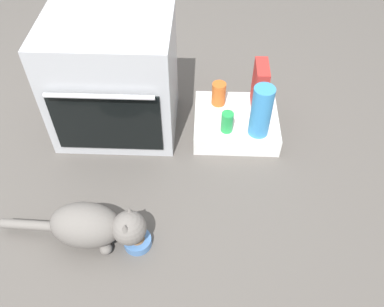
{
  "coord_description": "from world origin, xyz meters",
  "views": [
    {
      "loc": [
        0.51,
        -1.34,
        1.67
      ],
      "look_at": [
        0.46,
        -0.07,
        0.25
      ],
      "focal_mm": 37.52,
      "sensor_mm": 36.0,
      "label": 1
    }
  ],
  "objects_px": {
    "food_bowl": "(137,241)",
    "cereal_box": "(260,87)",
    "oven": "(113,80)",
    "cat": "(93,226)",
    "pantry_cabinet": "(236,123)",
    "soda_can": "(227,122)",
    "water_bottle": "(261,112)",
    "sauce_jar": "(219,94)"
  },
  "relations": [
    {
      "from": "cereal_box",
      "to": "water_bottle",
      "type": "bearing_deg",
      "value": -92.61
    },
    {
      "from": "pantry_cabinet",
      "to": "food_bowl",
      "type": "height_order",
      "value": "pantry_cabinet"
    },
    {
      "from": "sauce_jar",
      "to": "cereal_box",
      "type": "distance_m",
      "value": 0.24
    },
    {
      "from": "oven",
      "to": "pantry_cabinet",
      "type": "relative_size",
      "value": 1.39
    },
    {
      "from": "cat",
      "to": "cereal_box",
      "type": "height_order",
      "value": "cereal_box"
    },
    {
      "from": "water_bottle",
      "to": "soda_can",
      "type": "distance_m",
      "value": 0.19
    },
    {
      "from": "food_bowl",
      "to": "soda_can",
      "type": "bearing_deg",
      "value": 57.49
    },
    {
      "from": "pantry_cabinet",
      "to": "cereal_box",
      "type": "bearing_deg",
      "value": 35.34
    },
    {
      "from": "food_bowl",
      "to": "cereal_box",
      "type": "distance_m",
      "value": 1.07
    },
    {
      "from": "food_bowl",
      "to": "soda_can",
      "type": "distance_m",
      "value": 0.79
    },
    {
      "from": "pantry_cabinet",
      "to": "cereal_box",
      "type": "height_order",
      "value": "cereal_box"
    },
    {
      "from": "oven",
      "to": "sauce_jar",
      "type": "distance_m",
      "value": 0.6
    },
    {
      "from": "sauce_jar",
      "to": "water_bottle",
      "type": "bearing_deg",
      "value": -47.31
    },
    {
      "from": "food_bowl",
      "to": "soda_can",
      "type": "xyz_separation_m",
      "value": [
        0.42,
        0.65,
        0.15
      ]
    },
    {
      "from": "oven",
      "to": "food_bowl",
      "type": "xyz_separation_m",
      "value": [
        0.2,
        -0.8,
        -0.3
      ]
    },
    {
      "from": "water_bottle",
      "to": "pantry_cabinet",
      "type": "bearing_deg",
      "value": 130.52
    },
    {
      "from": "sauce_jar",
      "to": "cereal_box",
      "type": "bearing_deg",
      "value": -4.45
    },
    {
      "from": "cat",
      "to": "cereal_box",
      "type": "bearing_deg",
      "value": 51.69
    },
    {
      "from": "cat",
      "to": "soda_can",
      "type": "height_order",
      "value": "soda_can"
    },
    {
      "from": "pantry_cabinet",
      "to": "sauce_jar",
      "type": "xyz_separation_m",
      "value": [
        -0.1,
        0.1,
        0.13
      ]
    },
    {
      "from": "food_bowl",
      "to": "cat",
      "type": "relative_size",
      "value": 0.19
    },
    {
      "from": "cat",
      "to": "water_bottle",
      "type": "relative_size",
      "value": 2.31
    },
    {
      "from": "cat",
      "to": "food_bowl",
      "type": "bearing_deg",
      "value": -0.0
    },
    {
      "from": "sauce_jar",
      "to": "oven",
      "type": "bearing_deg",
      "value": -172.0
    },
    {
      "from": "oven",
      "to": "water_bottle",
      "type": "relative_size",
      "value": 2.2
    },
    {
      "from": "pantry_cabinet",
      "to": "cat",
      "type": "relative_size",
      "value": 0.68
    },
    {
      "from": "oven",
      "to": "soda_can",
      "type": "height_order",
      "value": "oven"
    },
    {
      "from": "cat",
      "to": "soda_can",
      "type": "bearing_deg",
      "value": 51.11
    },
    {
      "from": "cereal_box",
      "to": "soda_can",
      "type": "distance_m",
      "value": 0.29
    },
    {
      "from": "food_bowl",
      "to": "water_bottle",
      "type": "height_order",
      "value": "water_bottle"
    },
    {
      "from": "soda_can",
      "to": "sauce_jar",
      "type": "bearing_deg",
      "value": 101.19
    },
    {
      "from": "cat",
      "to": "soda_can",
      "type": "distance_m",
      "value": 0.88
    },
    {
      "from": "oven",
      "to": "soda_can",
      "type": "xyz_separation_m",
      "value": [
        0.62,
        -0.14,
        -0.15
      ]
    },
    {
      "from": "sauce_jar",
      "to": "soda_can",
      "type": "xyz_separation_m",
      "value": [
        0.04,
        -0.22,
        -0.01
      ]
    },
    {
      "from": "food_bowl",
      "to": "cat",
      "type": "bearing_deg",
      "value": 175.23
    },
    {
      "from": "water_bottle",
      "to": "cereal_box",
      "type": "xyz_separation_m",
      "value": [
        0.01,
        0.22,
        -0.01
      ]
    },
    {
      "from": "cat",
      "to": "sauce_jar",
      "type": "height_order",
      "value": "sauce_jar"
    },
    {
      "from": "pantry_cabinet",
      "to": "cat",
      "type": "xyz_separation_m",
      "value": [
        -0.67,
        -0.76,
        0.06
      ]
    },
    {
      "from": "pantry_cabinet",
      "to": "water_bottle",
      "type": "xyz_separation_m",
      "value": [
        0.11,
        -0.13,
        0.21
      ]
    },
    {
      "from": "oven",
      "to": "water_bottle",
      "type": "height_order",
      "value": "oven"
    },
    {
      "from": "soda_can",
      "to": "pantry_cabinet",
      "type": "bearing_deg",
      "value": 63.62
    },
    {
      "from": "oven",
      "to": "sauce_jar",
      "type": "xyz_separation_m",
      "value": [
        0.58,
        0.08,
        -0.14
      ]
    }
  ]
}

